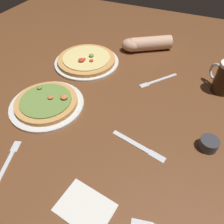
{
  "coord_description": "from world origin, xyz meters",
  "views": [
    {
      "loc": [
        0.25,
        -0.55,
        0.63
      ],
      "look_at": [
        0.0,
        0.0,
        0.02
      ],
      "focal_mm": 34.6,
      "sensor_mm": 36.0,
      "label": 1
    }
  ],
  "objects_px": {
    "pizza_plate_near": "(47,103)",
    "fork_left": "(158,80)",
    "pizza_plate_far": "(87,60)",
    "napkin_folded": "(85,207)",
    "knife_right": "(138,145)",
    "fork_spare": "(4,168)",
    "diner_arm": "(145,44)",
    "ramekin_sauce": "(209,144)"
  },
  "relations": [
    {
      "from": "pizza_plate_near",
      "to": "fork_left",
      "type": "bearing_deg",
      "value": 43.53
    },
    {
      "from": "pizza_plate_far",
      "to": "fork_left",
      "type": "relative_size",
      "value": 1.91
    },
    {
      "from": "napkin_folded",
      "to": "knife_right",
      "type": "relative_size",
      "value": 0.74
    },
    {
      "from": "fork_spare",
      "to": "diner_arm",
      "type": "relative_size",
      "value": 0.87
    },
    {
      "from": "knife_right",
      "to": "diner_arm",
      "type": "height_order",
      "value": "diner_arm"
    },
    {
      "from": "pizza_plate_far",
      "to": "pizza_plate_near",
      "type": "bearing_deg",
      "value": -89.0
    },
    {
      "from": "napkin_folded",
      "to": "fork_spare",
      "type": "relative_size",
      "value": 0.68
    },
    {
      "from": "pizza_plate_near",
      "to": "fork_spare",
      "type": "bearing_deg",
      "value": -80.59
    },
    {
      "from": "pizza_plate_near",
      "to": "napkin_folded",
      "type": "distance_m",
      "value": 0.47
    },
    {
      "from": "ramekin_sauce",
      "to": "knife_right",
      "type": "distance_m",
      "value": 0.24
    },
    {
      "from": "pizza_plate_near",
      "to": "knife_right",
      "type": "relative_size",
      "value": 1.46
    },
    {
      "from": "ramekin_sauce",
      "to": "diner_arm",
      "type": "relative_size",
      "value": 0.25
    },
    {
      "from": "fork_left",
      "to": "fork_spare",
      "type": "bearing_deg",
      "value": -116.32
    },
    {
      "from": "fork_spare",
      "to": "ramekin_sauce",
      "type": "bearing_deg",
      "value": 31.12
    },
    {
      "from": "ramekin_sauce",
      "to": "fork_spare",
      "type": "relative_size",
      "value": 0.29
    },
    {
      "from": "fork_spare",
      "to": "diner_arm",
      "type": "xyz_separation_m",
      "value": [
        0.18,
        0.91,
        0.04
      ]
    },
    {
      "from": "ramekin_sauce",
      "to": "pizza_plate_far",
      "type": "bearing_deg",
      "value": 154.88
    },
    {
      "from": "napkin_folded",
      "to": "fork_left",
      "type": "xyz_separation_m",
      "value": [
        0.03,
        0.67,
        -0.0
      ]
    },
    {
      "from": "fork_spare",
      "to": "pizza_plate_near",
      "type": "bearing_deg",
      "value": 99.41
    },
    {
      "from": "pizza_plate_near",
      "to": "knife_right",
      "type": "distance_m",
      "value": 0.42
    },
    {
      "from": "ramekin_sauce",
      "to": "fork_spare",
      "type": "xyz_separation_m",
      "value": [
        -0.59,
        -0.36,
        -0.02
      ]
    },
    {
      "from": "napkin_folded",
      "to": "fork_left",
      "type": "height_order",
      "value": "napkin_folded"
    },
    {
      "from": "knife_right",
      "to": "diner_arm",
      "type": "distance_m",
      "value": 0.68
    },
    {
      "from": "napkin_folded",
      "to": "knife_right",
      "type": "distance_m",
      "value": 0.27
    },
    {
      "from": "fork_left",
      "to": "ramekin_sauce",
      "type": "bearing_deg",
      "value": -49.39
    },
    {
      "from": "pizza_plate_far",
      "to": "fork_left",
      "type": "height_order",
      "value": "pizza_plate_far"
    },
    {
      "from": "ramekin_sauce",
      "to": "napkin_folded",
      "type": "relative_size",
      "value": 0.42
    },
    {
      "from": "pizza_plate_near",
      "to": "knife_right",
      "type": "bearing_deg",
      "value": -5.47
    },
    {
      "from": "fork_spare",
      "to": "pizza_plate_far",
      "type": "bearing_deg",
      "value": 94.9
    },
    {
      "from": "ramekin_sauce",
      "to": "napkin_folded",
      "type": "height_order",
      "value": "ramekin_sauce"
    },
    {
      "from": "ramekin_sauce",
      "to": "knife_right",
      "type": "xyz_separation_m",
      "value": [
        -0.22,
        -0.09,
        -0.02
      ]
    },
    {
      "from": "pizza_plate_near",
      "to": "diner_arm",
      "type": "bearing_deg",
      "value": 69.47
    },
    {
      "from": "ramekin_sauce",
      "to": "diner_arm",
      "type": "height_order",
      "value": "diner_arm"
    },
    {
      "from": "fork_spare",
      "to": "diner_arm",
      "type": "bearing_deg",
      "value": 78.97
    },
    {
      "from": "napkin_folded",
      "to": "diner_arm",
      "type": "bearing_deg",
      "value": 97.6
    },
    {
      "from": "fork_left",
      "to": "diner_arm",
      "type": "height_order",
      "value": "diner_arm"
    },
    {
      "from": "napkin_folded",
      "to": "fork_spare",
      "type": "xyz_separation_m",
      "value": [
        -0.3,
        0.0,
        -0.0
      ]
    },
    {
      "from": "pizza_plate_far",
      "to": "fork_spare",
      "type": "distance_m",
      "value": 0.66
    },
    {
      "from": "pizza_plate_near",
      "to": "pizza_plate_far",
      "type": "bearing_deg",
      "value": 91.0
    },
    {
      "from": "fork_left",
      "to": "fork_spare",
      "type": "distance_m",
      "value": 0.74
    },
    {
      "from": "pizza_plate_near",
      "to": "diner_arm",
      "type": "relative_size",
      "value": 1.16
    },
    {
      "from": "ramekin_sauce",
      "to": "fork_left",
      "type": "xyz_separation_m",
      "value": [
        -0.26,
        0.31,
        -0.02
      ]
    }
  ]
}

